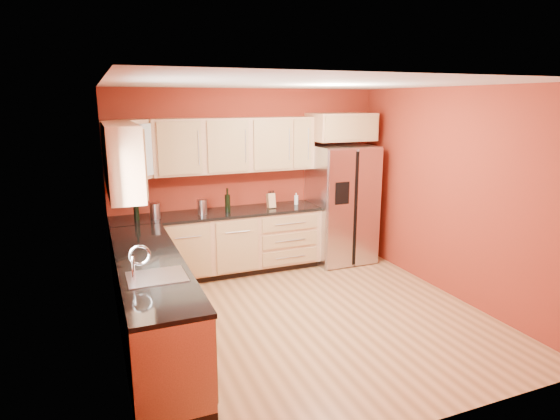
% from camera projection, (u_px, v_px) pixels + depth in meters
% --- Properties ---
extents(floor, '(4.00, 4.00, 0.00)m').
position_uv_depth(floor, '(306.00, 317.00, 5.38)').
color(floor, '#905F37').
rests_on(floor, ground).
extents(ceiling, '(4.00, 4.00, 0.00)m').
position_uv_depth(ceiling, '(309.00, 84.00, 4.78)').
color(ceiling, silver).
rests_on(ceiling, wall_back).
extents(wall_back, '(4.00, 0.04, 2.60)m').
position_uv_depth(wall_back, '(249.00, 179.00, 6.88)').
color(wall_back, maroon).
rests_on(wall_back, floor).
extents(wall_front, '(4.00, 0.04, 2.60)m').
position_uv_depth(wall_front, '(429.00, 266.00, 3.28)').
color(wall_front, maroon).
rests_on(wall_front, floor).
extents(wall_left, '(0.04, 4.00, 2.60)m').
position_uv_depth(wall_left, '(113.00, 225.00, 4.35)').
color(wall_left, maroon).
rests_on(wall_left, floor).
extents(wall_right, '(0.04, 4.00, 2.60)m').
position_uv_depth(wall_right, '(453.00, 194.00, 5.81)').
color(wall_right, maroon).
rests_on(wall_right, floor).
extents(base_cabinets_back, '(2.90, 0.60, 0.88)m').
position_uv_depth(base_cabinets_back, '(220.00, 245.00, 6.61)').
color(base_cabinets_back, '#A97952').
rests_on(base_cabinets_back, floor).
extents(base_cabinets_left, '(0.60, 2.80, 0.88)m').
position_uv_depth(base_cabinets_left, '(152.00, 306.00, 4.66)').
color(base_cabinets_left, '#A97952').
rests_on(base_cabinets_left, floor).
extents(countertop_back, '(2.90, 0.62, 0.04)m').
position_uv_depth(countertop_back, '(219.00, 213.00, 6.50)').
color(countertop_back, black).
rests_on(countertop_back, base_cabinets_back).
extents(countertop_left, '(0.62, 2.80, 0.04)m').
position_uv_depth(countertop_left, '(150.00, 262.00, 4.55)').
color(countertop_left, black).
rests_on(countertop_left, base_cabinets_left).
extents(upper_cabinets_back, '(2.30, 0.33, 0.75)m').
position_uv_depth(upper_cabinets_back, '(235.00, 145.00, 6.52)').
color(upper_cabinets_back, '#A97952').
rests_on(upper_cabinets_back, wall_back).
extents(upper_cabinets_left, '(0.33, 1.35, 0.75)m').
position_uv_depth(upper_cabinets_left, '(122.00, 159.00, 4.94)').
color(upper_cabinets_left, '#A97952').
rests_on(upper_cabinets_left, wall_left).
extents(corner_upper_cabinet, '(0.67, 0.67, 0.75)m').
position_uv_depth(corner_upper_cabinet, '(130.00, 150.00, 5.86)').
color(corner_upper_cabinet, '#A97952').
rests_on(corner_upper_cabinet, wall_back).
extents(over_fridge_cabinet, '(0.92, 0.60, 0.40)m').
position_uv_depth(over_fridge_cabinet, '(341.00, 127.00, 6.94)').
color(over_fridge_cabinet, '#A97952').
rests_on(over_fridge_cabinet, wall_back).
extents(refrigerator, '(0.90, 0.75, 1.78)m').
position_uv_depth(refrigerator, '(341.00, 204.00, 7.13)').
color(refrigerator, '#B8B8BD').
rests_on(refrigerator, floor).
extents(window, '(0.03, 0.90, 1.00)m').
position_uv_depth(window, '(116.00, 210.00, 3.85)').
color(window, white).
rests_on(window, wall_left).
extents(sink_faucet, '(0.50, 0.42, 0.30)m').
position_uv_depth(sink_faucet, '(156.00, 261.00, 4.06)').
color(sink_faucet, silver).
rests_on(sink_faucet, countertop_left).
extents(canister_left, '(0.16, 0.16, 0.21)m').
position_uv_depth(canister_left, '(155.00, 211.00, 6.10)').
color(canister_left, '#B8B8BD').
rests_on(canister_left, countertop_back).
extents(canister_right, '(0.17, 0.17, 0.21)m').
position_uv_depth(canister_right, '(202.00, 207.00, 6.34)').
color(canister_right, '#B8B8BD').
rests_on(canister_right, countertop_back).
extents(wine_bottle_a, '(0.08, 0.08, 0.33)m').
position_uv_depth(wine_bottle_a, '(228.00, 200.00, 6.47)').
color(wine_bottle_a, black).
rests_on(wine_bottle_a, countertop_back).
extents(wine_bottle_b, '(0.08, 0.08, 0.30)m').
position_uv_depth(wine_bottle_b, '(136.00, 209.00, 6.00)').
color(wine_bottle_b, black).
rests_on(wine_bottle_b, countertop_back).
extents(knife_block, '(0.11, 0.10, 0.21)m').
position_uv_depth(knife_block, '(271.00, 201.00, 6.74)').
color(knife_block, tan).
rests_on(knife_block, countertop_back).
extents(soap_dispenser, '(0.07, 0.07, 0.17)m').
position_uv_depth(soap_dispenser, '(296.00, 199.00, 6.94)').
color(soap_dispenser, white).
rests_on(soap_dispenser, countertop_back).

